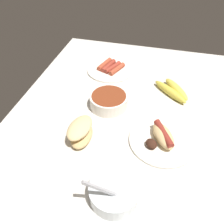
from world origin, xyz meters
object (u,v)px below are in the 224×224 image
object	(u,v)px
bowl_coleslaw	(114,191)
plate_hotdog_assembled	(162,139)
plate_sausages	(111,69)
bread_stack	(81,131)
banana_bunch	(173,90)
bowl_chili	(109,100)

from	to	relation	value
bowl_coleslaw	plate_hotdog_assembled	size ratio (longest dim) A/B	0.62
plate_sausages	bread_stack	bearing A→B (deg)	1.32
bread_stack	banana_bunch	distance (cm)	46.59
bowl_coleslaw	banana_bunch	bearing A→B (deg)	165.72
bowl_chili	plate_hotdog_assembled	world-z (taller)	plate_hotdog_assembled
bowl_chili	bread_stack	size ratio (longest dim) A/B	1.15
plate_hotdog_assembled	bread_stack	bearing A→B (deg)	-79.29
bread_stack	banana_bunch	xyz separation A→B (cm)	(-34.99, 30.71, -1.75)
bowl_chili	bowl_coleslaw	xyz separation A→B (cm)	(38.95, 11.86, -0.15)
banana_bunch	bowl_coleslaw	xyz separation A→B (cm)	(54.02, -13.75, 1.00)
plate_sausages	bowl_chili	bearing A→B (deg)	12.95
bread_stack	bowl_coleslaw	size ratio (longest dim) A/B	0.93
bowl_chili	bread_stack	xyz separation A→B (cm)	(19.92, -5.10, 0.61)
plate_sausages	banana_bunch	bearing A→B (deg)	69.70
bread_stack	bowl_coleslaw	distance (cm)	25.50
bread_stack	banana_bunch	bearing A→B (deg)	138.73
bowl_chili	plate_hotdog_assembled	bearing A→B (deg)	58.14
bowl_coleslaw	plate_sausages	bearing A→B (deg)	-164.67
plate_hotdog_assembled	plate_sausages	xyz separation A→B (cm)	(-41.36, -29.56, -0.75)
bowl_coleslaw	plate_sausages	xyz separation A→B (cm)	(-65.78, -18.03, -1.85)
bread_stack	plate_sausages	distance (cm)	46.84
banana_bunch	bowl_coleslaw	size ratio (longest dim) A/B	1.20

